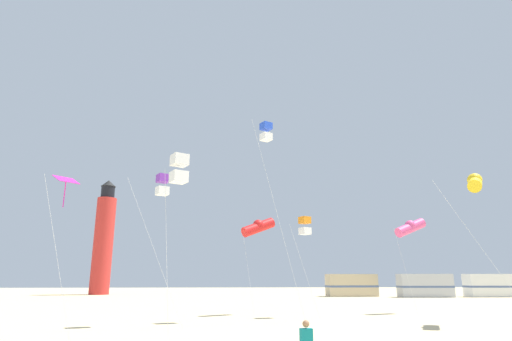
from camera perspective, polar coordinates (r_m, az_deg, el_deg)
name	(u,v)px	position (r m, az deg, el deg)	size (l,w,h in m)	color
kite_flyer_standing	(305,340)	(12.78, 6.79, -22.09)	(0.38, 0.53, 1.16)	#147F84
kite_tube_rainbow	(410,227)	(31.74, 20.38, -7.29)	(2.58, 1.76, 6.51)	silver
kite_diamond_magenta	(66,184)	(19.48, -24.64, -1.74)	(1.63, 1.63, 6.60)	silver
kite_tube_scarlet	(258,227)	(28.79, 0.31, -7.71)	(2.53, 2.00, 6.42)	silver
kite_tube_gold	(475,182)	(25.75, 27.79, -1.42)	(3.68, 3.92, 8.11)	silver
kite_box_violet	(163,185)	(23.24, -12.67, -1.94)	(3.11, 2.00, 7.82)	silver
kite_box_white	(179,169)	(16.83, -10.48, 0.23)	(0.98, 0.98, 7.11)	silver
kite_box_blue	(266,132)	(26.09, 1.40, 5.29)	(3.01, 2.42, 11.75)	silver
kite_box_orange	(305,226)	(27.13, 6.70, -7.53)	(1.63, 1.49, 6.15)	silver
lighthouse_distant	(104,239)	(66.21, -20.15, -8.85)	(2.80, 2.80, 16.80)	red
rv_van_tan	(351,285)	(57.43, 12.94, -15.07)	(6.55, 2.67, 2.80)	#C6B28C
rv_van_silver	(425,286)	(57.68, 22.12, -14.40)	(6.54, 2.64, 2.80)	#B7BABF
rv_van_white	(492,285)	(62.08, 29.58, -13.54)	(6.51, 2.53, 2.80)	white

